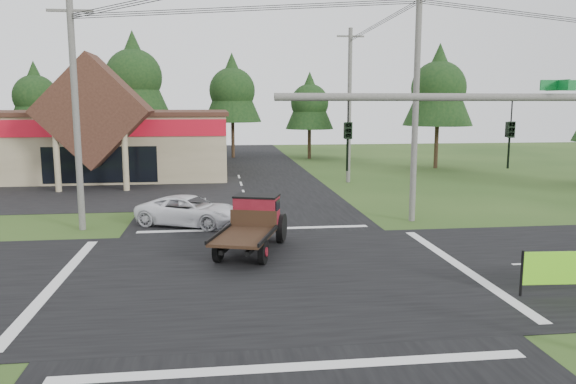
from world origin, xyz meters
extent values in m
plane|color=#264117|center=(0.00, 0.00, 0.00)|extent=(120.00, 120.00, 0.00)
cube|color=black|center=(0.00, 0.00, 0.01)|extent=(12.00, 120.00, 0.02)
cube|color=black|center=(0.00, 0.00, 0.01)|extent=(120.00, 12.00, 0.02)
cube|color=black|center=(-14.00, 19.00, 0.01)|extent=(28.00, 14.00, 0.02)
cube|color=gray|center=(-16.00, 30.00, 2.50)|extent=(30.00, 15.00, 5.00)
cube|color=#3A2017|center=(-16.00, 30.00, 5.05)|extent=(30.40, 15.40, 0.30)
cube|color=maroon|center=(-16.00, 22.45, 4.10)|extent=(30.00, 0.12, 1.20)
cube|color=#3A2017|center=(-10.00, 21.50, 5.30)|extent=(7.78, 4.00, 7.78)
cylinder|color=gray|center=(-12.20, 19.80, 2.00)|extent=(0.40, 0.40, 4.00)
cylinder|color=gray|center=(-7.80, 19.80, 2.00)|extent=(0.40, 0.40, 4.00)
cube|color=black|center=(-10.00, 22.48, 1.50)|extent=(8.00, 0.08, 2.60)
cylinder|color=#595651|center=(3.50, -7.50, 6.00)|extent=(8.00, 0.16, 0.16)
imported|color=black|center=(4.50, -7.50, 5.00)|extent=(0.16, 0.20, 1.00)
imported|color=black|center=(1.00, -7.50, 5.00)|extent=(0.16, 0.20, 1.00)
cube|color=#0C6626|center=(5.50, -7.50, 6.25)|extent=(0.80, 0.04, 0.22)
cylinder|color=#595651|center=(-8.00, 8.00, 5.25)|extent=(0.30, 0.30, 10.50)
cube|color=#595651|center=(-8.00, 8.00, 9.90)|extent=(2.00, 0.12, 0.12)
cylinder|color=#595651|center=(8.00, 8.00, 5.75)|extent=(0.30, 0.30, 11.50)
cylinder|color=#595651|center=(8.00, 22.00, 5.60)|extent=(0.30, 0.30, 11.20)
cube|color=#595651|center=(8.00, 22.00, 10.60)|extent=(2.00, 0.12, 0.12)
cylinder|color=#332316|center=(-20.00, 42.00, 1.75)|extent=(0.36, 0.36, 3.50)
cone|color=black|center=(-20.00, 42.00, 6.80)|extent=(5.60, 5.60, 6.60)
sphere|color=black|center=(-20.00, 42.00, 6.50)|extent=(4.40, 4.40, 4.40)
cylinder|color=#332316|center=(-10.00, 41.00, 2.27)|extent=(0.36, 0.36, 4.55)
cone|color=black|center=(-10.00, 41.00, 8.84)|extent=(7.28, 7.28, 8.58)
sphere|color=black|center=(-10.00, 41.00, 8.45)|extent=(5.72, 5.72, 5.72)
cylinder|color=#332316|center=(0.00, 42.00, 1.92)|extent=(0.36, 0.36, 3.85)
cone|color=black|center=(0.00, 42.00, 7.48)|extent=(6.16, 6.16, 7.26)
sphere|color=black|center=(0.00, 42.00, 7.15)|extent=(4.84, 4.84, 4.84)
cylinder|color=#332316|center=(8.00, 40.00, 1.57)|extent=(0.36, 0.36, 3.15)
cone|color=black|center=(8.00, 40.00, 6.12)|extent=(5.04, 5.04, 5.94)
sphere|color=black|center=(8.00, 40.00, 5.85)|extent=(3.96, 3.96, 3.96)
cylinder|color=#332316|center=(18.00, 30.00, 1.92)|extent=(0.36, 0.36, 3.85)
cone|color=black|center=(18.00, 30.00, 7.48)|extent=(6.16, 6.16, 7.26)
sphere|color=black|center=(18.00, 30.00, 7.15)|extent=(4.84, 4.84, 4.84)
imported|color=white|center=(-3.04, 8.37, 0.71)|extent=(5.64, 4.24, 1.42)
camera|label=1|loc=(-1.63, -18.69, 5.89)|focal=35.00mm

